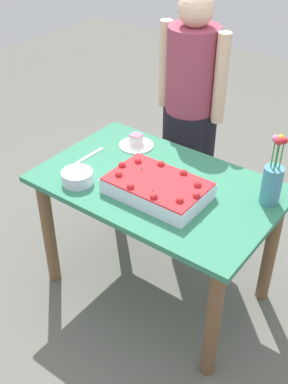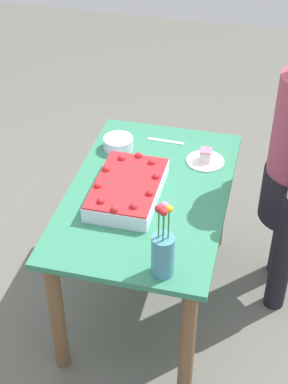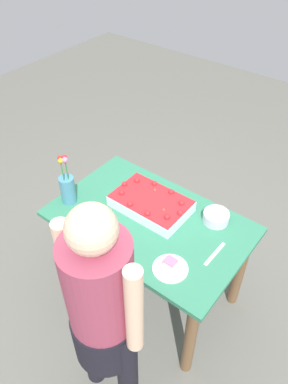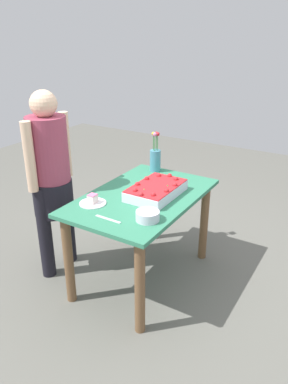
{
  "view_description": "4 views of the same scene",
  "coord_description": "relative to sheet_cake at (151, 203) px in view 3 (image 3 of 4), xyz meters",
  "views": [
    {
      "loc": [
        1.12,
        -1.62,
        2.08
      ],
      "look_at": [
        0.0,
        -0.12,
        0.75
      ],
      "focal_mm": 45.0,
      "sensor_mm": 36.0,
      "label": 1
    },
    {
      "loc": [
        2.16,
        0.51,
        2.45
      ],
      "look_at": [
        0.03,
        -0.01,
        0.75
      ],
      "focal_mm": 55.0,
      "sensor_mm": 36.0,
      "label": 2
    },
    {
      "loc": [
        -0.95,
        1.28,
        2.37
      ],
      "look_at": [
        0.08,
        -0.05,
        0.88
      ],
      "focal_mm": 35.0,
      "sensor_mm": 36.0,
      "label": 3
    },
    {
      "loc": [
        -2.18,
        -1.35,
        1.88
      ],
      "look_at": [
        -0.02,
        -0.03,
        0.78
      ],
      "focal_mm": 35.0,
      "sensor_mm": 36.0,
      "label": 4
    }
  ],
  "objects": [
    {
      "name": "ground_plane",
      "position": [
        -0.06,
        0.09,
        -0.78
      ],
      "size": [
        8.0,
        8.0,
        0.0
      ],
      "primitive_type": "plane",
      "color": "#605F58"
    },
    {
      "name": "dining_table",
      "position": [
        -0.06,
        0.09,
        -0.18
      ],
      "size": [
        1.2,
        0.76,
        0.73
      ],
      "color": "#327C5B",
      "rests_on": "ground_plane"
    },
    {
      "name": "sheet_cake",
      "position": [
        0.0,
        0.0,
        0.0
      ],
      "size": [
        0.47,
        0.3,
        0.1
      ],
      "color": "white",
      "rests_on": "dining_table"
    },
    {
      "name": "serving_plate_with_slice",
      "position": [
        -0.37,
        0.31,
        -0.02
      ],
      "size": [
        0.19,
        0.19,
        0.07
      ],
      "color": "white",
      "rests_on": "dining_table"
    },
    {
      "name": "cake_knife",
      "position": [
        -0.5,
        0.08,
        -0.04
      ],
      "size": [
        0.03,
        0.2,
        0.0
      ],
      "primitive_type": "cube",
      "rotation": [
        0.0,
        0.0,
        4.69
      ],
      "color": "silver",
      "rests_on": "dining_table"
    },
    {
      "name": "flower_vase",
      "position": [
        0.45,
        0.27,
        0.07
      ],
      "size": [
        0.09,
        0.09,
        0.35
      ],
      "color": "teal",
      "rests_on": "dining_table"
    },
    {
      "name": "fruit_bowl",
      "position": [
        -0.38,
        -0.15,
        -0.01
      ],
      "size": [
        0.16,
        0.16,
        0.06
      ],
      "primitive_type": "cylinder",
      "color": "silver",
      "rests_on": "dining_table"
    },
    {
      "name": "person_standing",
      "position": [
        -0.3,
        0.77,
        0.08
      ],
      "size": [
        0.45,
        0.31,
        1.49
      ],
      "rotation": [
        0.0,
        0.0,
        -1.57
      ],
      "color": "black",
      "rests_on": "ground_plane"
    }
  ]
}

